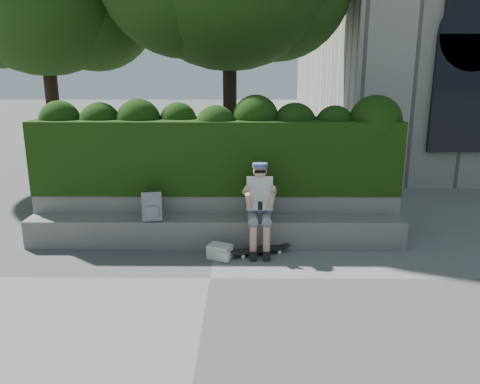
{
  "coord_description": "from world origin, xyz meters",
  "views": [
    {
      "loc": [
        0.46,
        -5.83,
        2.73
      ],
      "look_at": [
        0.4,
        1.0,
        0.95
      ],
      "focal_mm": 35.0,
      "sensor_mm": 36.0,
      "label": 1
    }
  ],
  "objects_px": {
    "person": "(260,203)",
    "backpack_plaid": "(152,206)",
    "backpack_ground": "(220,252)",
    "skateboard": "(259,250)"
  },
  "relations": [
    {
      "from": "skateboard",
      "to": "backpack_ground",
      "type": "relative_size",
      "value": 2.61
    },
    {
      "from": "person",
      "to": "skateboard",
      "type": "distance_m",
      "value": 0.71
    },
    {
      "from": "person",
      "to": "backpack_plaid",
      "type": "relative_size",
      "value": 3.06
    },
    {
      "from": "backpack_ground",
      "to": "person",
      "type": "bearing_deg",
      "value": 56.37
    },
    {
      "from": "backpack_ground",
      "to": "backpack_plaid",
      "type": "bearing_deg",
      "value": -178.13
    },
    {
      "from": "person",
      "to": "skateboard",
      "type": "relative_size",
      "value": 1.59
    },
    {
      "from": "skateboard",
      "to": "person",
      "type": "bearing_deg",
      "value": 71.09
    },
    {
      "from": "person",
      "to": "skateboard",
      "type": "xyz_separation_m",
      "value": [
        -0.0,
        -0.2,
        -0.68
      ]
    },
    {
      "from": "skateboard",
      "to": "backpack_plaid",
      "type": "bearing_deg",
      "value": 151.79
    },
    {
      "from": "person",
      "to": "backpack_plaid",
      "type": "xyz_separation_m",
      "value": [
        -1.68,
        0.08,
        -0.08
      ]
    }
  ]
}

